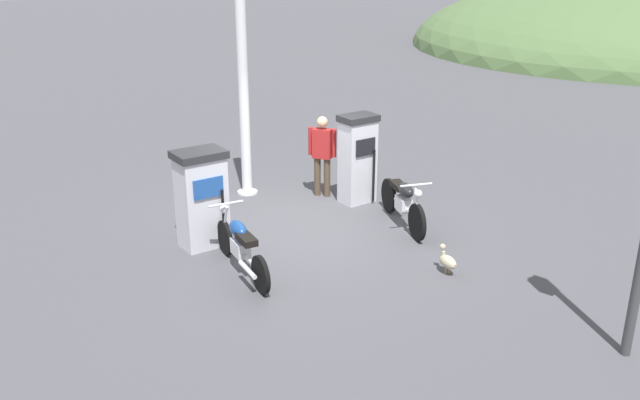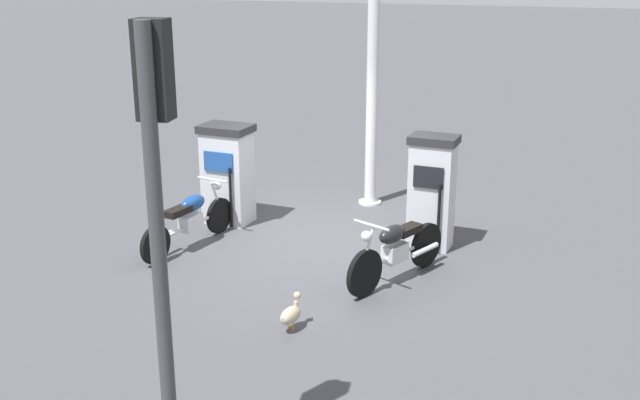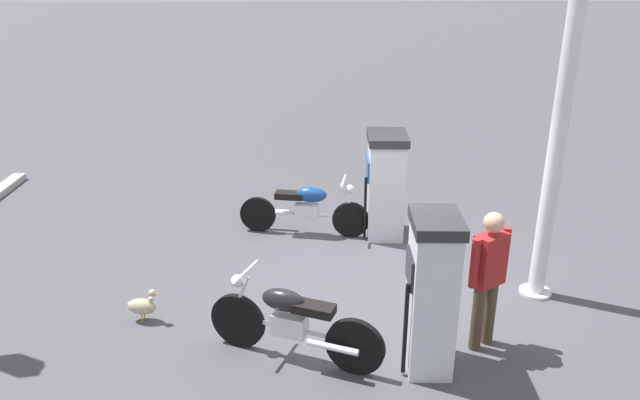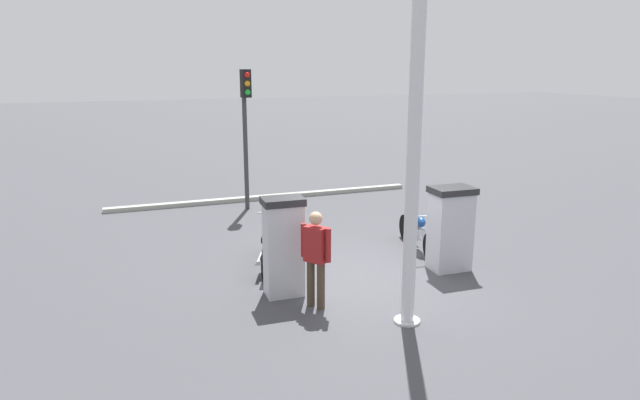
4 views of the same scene
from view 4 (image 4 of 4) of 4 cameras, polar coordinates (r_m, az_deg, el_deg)
name	(u,v)px [view 4 (image 4 of 4)]	position (r m, az deg, el deg)	size (l,w,h in m)	color
ground_plane	(361,273)	(10.58, 4.23, -7.51)	(120.00, 120.00, 0.00)	#424247
fuel_pump_near	(450,228)	(10.78, 13.32, -2.83)	(0.66, 0.83, 1.62)	silver
fuel_pump_far	(283,246)	(9.32, -3.81, -4.79)	(0.56, 0.71, 1.71)	silver
motorcycle_near_pump	(417,230)	(11.87, 10.04, -3.05)	(2.01, 0.69, 0.92)	black
motorcycle_far_pump	(269,244)	(10.79, -5.27, -4.52)	(1.85, 0.92, 0.96)	black
attendant_person	(316,254)	(8.81, -0.44, -5.56)	(0.53, 0.39, 1.60)	#473828
wandering_duck	(281,228)	(12.70, -4.06, -2.89)	(0.43, 0.24, 0.43)	tan
roadside_traffic_light	(246,115)	(14.84, -7.70, 8.66)	(0.39, 0.27, 3.75)	#38383A
canopy_support_pole	(413,177)	(8.03, 9.57, 2.39)	(0.40, 0.40, 4.69)	silver
road_edge_kerb	(266,197)	(16.34, -5.64, 0.28)	(0.42, 9.00, 0.12)	#9E9E93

